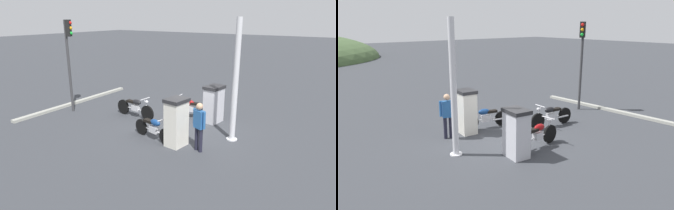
# 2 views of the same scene
# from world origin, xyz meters

# --- Properties ---
(ground_plane) EXTENTS (120.00, 120.00, 0.00)m
(ground_plane) POSITION_xyz_m (0.00, 0.00, 0.00)
(ground_plane) COLOR #383A3F
(fuel_pump_near) EXTENTS (0.73, 0.92, 1.57)m
(fuel_pump_near) POSITION_xyz_m (-0.59, -1.45, 0.80)
(fuel_pump_near) COLOR silver
(fuel_pump_near) RESTS_ON ground
(fuel_pump_far) EXTENTS (0.72, 0.83, 1.70)m
(fuel_pump_far) POSITION_xyz_m (-0.59, 1.45, 0.86)
(fuel_pump_far) COLOR silver
(fuel_pump_far) RESTS_ON ground
(motorcycle_near_pump) EXTENTS (2.09, 0.56, 0.97)m
(motorcycle_near_pump) POSITION_xyz_m (0.44, -1.34, 0.46)
(motorcycle_near_pump) COLOR black
(motorcycle_near_pump) RESTS_ON ground
(motorcycle_far_pump) EXTENTS (1.94, 0.69, 0.94)m
(motorcycle_far_pump) POSITION_xyz_m (0.34, 1.50, 0.45)
(motorcycle_far_pump) COLOR black
(motorcycle_far_pump) RESTS_ON ground
(motorcycle_extra) EXTENTS (2.16, 0.56, 0.98)m
(motorcycle_extra) POSITION_xyz_m (2.52, -0.03, 0.46)
(motorcycle_extra) COLOR black
(motorcycle_extra) RESTS_ON ground
(attendant_person) EXTENTS (0.57, 0.31, 1.68)m
(attendant_person) POSITION_xyz_m (-1.45, 1.40, 0.96)
(attendant_person) COLOR #1E1E2D
(attendant_person) RESTS_ON ground
(roadside_traffic_light) EXTENTS (0.39, 0.31, 4.19)m
(roadside_traffic_light) POSITION_xyz_m (5.50, 0.93, 2.83)
(roadside_traffic_light) COLOR #38383A
(roadside_traffic_light) RESTS_ON ground
(canopy_support_pole) EXTENTS (0.40, 0.40, 4.33)m
(canopy_support_pole) POSITION_xyz_m (-2.01, -0.12, 2.09)
(canopy_support_pole) COLOR silver
(canopy_support_pole) RESTS_ON ground
(road_edge_kerb) EXTENTS (0.51, 7.01, 0.12)m
(road_edge_kerb) POSITION_xyz_m (6.46, 0.00, 0.06)
(road_edge_kerb) COLOR #9E9E93
(road_edge_kerb) RESTS_ON ground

